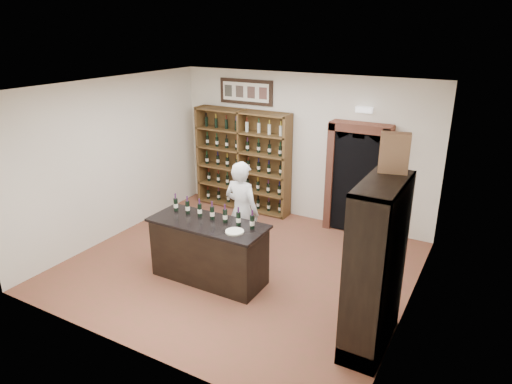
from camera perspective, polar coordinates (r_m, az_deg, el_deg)
floor at (r=7.90m, az=-2.06°, el=-9.16°), size 5.50×5.50×0.00m
ceiling at (r=6.94m, az=-2.37°, el=12.97°), size 5.50×5.50×0.00m
wall_back at (r=9.42m, az=5.76°, el=5.51°), size 5.50×0.04×3.00m
wall_left at (r=8.97m, az=-17.43°, el=3.93°), size 0.04×5.00×3.00m
wall_right at (r=6.39m, az=19.41°, el=-2.81°), size 0.04×5.00×3.00m
wine_shelf at (r=9.95m, az=-1.59°, el=4.02°), size 2.20×0.38×2.20m
framed_picture at (r=9.76m, az=-1.25°, el=12.41°), size 1.25×0.04×0.52m
arched_doorway at (r=8.96m, az=12.57°, el=1.93°), size 1.17×0.35×2.17m
emergency_light at (r=8.74m, az=13.38°, el=9.97°), size 0.30×0.10×0.10m
tasting_counter at (r=7.32m, az=-5.91°, el=-7.38°), size 1.88×0.78×1.00m
counter_bottle_0 at (r=7.57m, az=-10.00°, el=-1.55°), size 0.07×0.07×0.30m
counter_bottle_1 at (r=7.43m, az=-8.55°, el=-1.89°), size 0.07×0.07×0.30m
counter_bottle_2 at (r=7.29m, az=-7.05°, el=-2.24°), size 0.07×0.07×0.30m
counter_bottle_3 at (r=7.16m, az=-5.49°, el=-2.61°), size 0.07×0.07×0.30m
counter_bottle_4 at (r=7.03m, az=-3.88°, el=-2.98°), size 0.07×0.07×0.30m
counter_bottle_5 at (r=6.92m, az=-2.21°, el=-3.37°), size 0.07×0.07×0.30m
counter_bottle_6 at (r=6.80m, az=-0.48°, el=-3.77°), size 0.07×0.07×0.30m
side_cabinet at (r=5.96m, az=14.74°, el=-12.06°), size 0.48×1.20×2.20m
shopkeeper at (r=7.72m, az=-1.79°, el=-2.52°), size 0.68×0.48×1.78m
plate at (r=6.73m, az=-2.70°, el=-4.96°), size 0.28×0.28×0.02m
wine_crate at (r=5.65m, az=16.91°, el=4.68°), size 0.37×0.21×0.49m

